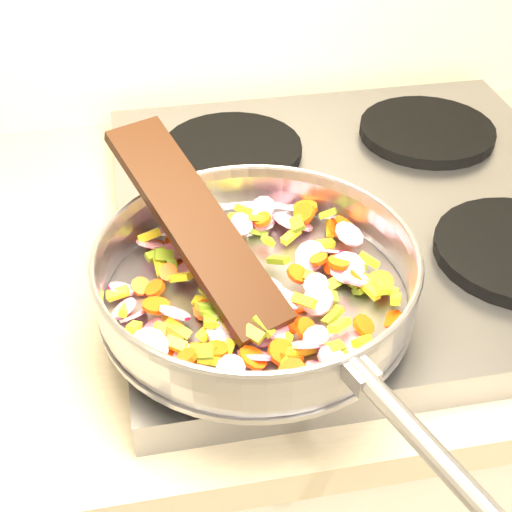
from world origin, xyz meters
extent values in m
cube|color=#939399|center=(-0.70, 1.67, 0.92)|extent=(0.60, 0.60, 0.04)
cylinder|color=black|center=(-0.84, 1.52, 0.95)|extent=(0.19, 0.19, 0.02)
cylinder|color=black|center=(-0.84, 1.81, 0.95)|extent=(0.19, 0.19, 0.02)
cylinder|color=black|center=(-0.56, 1.81, 0.95)|extent=(0.19, 0.19, 0.02)
cylinder|color=#9E9EA5|center=(-0.87, 1.49, 0.96)|extent=(0.32, 0.32, 0.01)
torus|color=#9E9EA5|center=(-0.87, 1.49, 0.99)|extent=(0.36, 0.36, 0.06)
torus|color=#9E9EA5|center=(-0.87, 1.49, 1.02)|extent=(0.32, 0.32, 0.01)
cylinder|color=#9E9EA5|center=(-0.78, 1.25, 1.01)|extent=(0.08, 0.19, 0.02)
cube|color=#9E9EA5|center=(-0.81, 1.33, 1.01)|extent=(0.03, 0.04, 0.02)
cube|color=olive|center=(-0.88, 1.41, 0.99)|extent=(0.02, 0.02, 0.01)
cube|color=olive|center=(-0.81, 1.49, 0.98)|extent=(0.02, 0.02, 0.01)
cylinder|color=#D6145D|center=(-0.83, 1.41, 0.98)|extent=(0.03, 0.03, 0.01)
cylinder|color=#F8470A|center=(-0.87, 1.50, 0.97)|extent=(0.03, 0.03, 0.01)
cylinder|color=#F8470A|center=(-0.96, 1.44, 0.97)|extent=(0.04, 0.03, 0.02)
cube|color=olive|center=(-0.76, 1.48, 0.97)|extent=(0.02, 0.02, 0.01)
cylinder|color=#D6145D|center=(-0.88, 1.41, 0.97)|extent=(0.05, 0.04, 0.03)
cube|color=yellow|center=(-0.93, 1.40, 0.98)|extent=(0.02, 0.01, 0.02)
cylinder|color=#D6145D|center=(-0.84, 1.59, 0.97)|extent=(0.03, 0.03, 0.01)
cube|color=yellow|center=(-0.88, 1.48, 0.98)|extent=(0.02, 0.02, 0.02)
cube|color=yellow|center=(-0.90, 1.52, 0.97)|extent=(0.03, 0.01, 0.02)
cylinder|color=#F8470A|center=(-0.79, 1.60, 0.97)|extent=(0.03, 0.03, 0.02)
cube|color=yellow|center=(-0.91, 1.42, 0.97)|extent=(0.02, 0.02, 0.01)
cylinder|color=#F8470A|center=(-0.84, 1.59, 0.98)|extent=(0.03, 0.03, 0.02)
cylinder|color=#D6145D|center=(-0.81, 1.59, 0.98)|extent=(0.03, 0.04, 0.02)
cylinder|color=#F8470A|center=(-0.76, 1.48, 0.98)|extent=(0.02, 0.03, 0.02)
cube|color=yellow|center=(-0.92, 1.54, 0.97)|extent=(0.02, 0.02, 0.01)
cube|color=olive|center=(-0.85, 1.39, 0.97)|extent=(0.02, 0.03, 0.02)
cube|color=yellow|center=(-0.92, 1.49, 0.97)|extent=(0.02, 0.02, 0.02)
cube|color=olive|center=(-0.88, 1.49, 0.98)|extent=(0.02, 0.02, 0.01)
cylinder|color=#D6145D|center=(-0.83, 1.40, 0.97)|extent=(0.04, 0.03, 0.03)
cube|color=olive|center=(-0.87, 1.42, 0.98)|extent=(0.02, 0.02, 0.02)
cylinder|color=#F8470A|center=(-0.96, 1.40, 0.97)|extent=(0.03, 0.03, 0.02)
cylinder|color=#D6145D|center=(-0.86, 1.43, 0.97)|extent=(0.04, 0.04, 0.02)
cylinder|color=#D6145D|center=(-0.80, 1.59, 0.97)|extent=(0.03, 0.04, 0.02)
cube|color=olive|center=(-0.95, 1.42, 0.97)|extent=(0.02, 0.02, 0.01)
cube|color=olive|center=(-0.75, 1.46, 0.98)|extent=(0.02, 0.02, 0.02)
cylinder|color=#D6145D|center=(-0.91, 1.38, 0.98)|extent=(0.04, 0.03, 0.02)
cylinder|color=#D6145D|center=(-0.76, 1.54, 0.98)|extent=(0.05, 0.05, 0.02)
cylinder|color=#D6145D|center=(-0.81, 1.47, 0.99)|extent=(0.03, 0.02, 0.02)
cube|color=olive|center=(-0.81, 1.38, 0.97)|extent=(0.02, 0.02, 0.02)
cylinder|color=#F8470A|center=(-0.93, 1.41, 0.97)|extent=(0.04, 0.04, 0.01)
cube|color=olive|center=(-0.88, 1.43, 0.97)|extent=(0.02, 0.02, 0.02)
cylinder|color=#D6145D|center=(-0.84, 1.46, 0.98)|extent=(0.03, 0.04, 0.02)
cylinder|color=#D6145D|center=(-0.79, 1.40, 0.97)|extent=(0.04, 0.04, 0.02)
cube|color=yellow|center=(-0.74, 1.44, 0.98)|extent=(0.02, 0.03, 0.02)
cylinder|color=#D6145D|center=(-0.95, 1.46, 0.98)|extent=(0.04, 0.04, 0.02)
cylinder|color=#D6145D|center=(-0.87, 1.43, 0.97)|extent=(0.04, 0.04, 0.02)
cube|color=yellow|center=(-1.00, 1.48, 0.97)|extent=(0.01, 0.02, 0.02)
cylinder|color=#F8470A|center=(-0.80, 1.52, 0.98)|extent=(0.03, 0.03, 0.01)
cylinder|color=#F8470A|center=(-0.87, 1.35, 0.98)|extent=(0.03, 0.03, 0.02)
cylinder|color=#D6145D|center=(-0.90, 1.58, 0.98)|extent=(0.04, 0.04, 0.02)
cylinder|color=#D6145D|center=(-1.00, 1.52, 0.97)|extent=(0.03, 0.03, 0.02)
cube|color=yellow|center=(-0.96, 1.46, 0.97)|extent=(0.01, 0.02, 0.02)
cylinder|color=#F8470A|center=(-0.78, 1.50, 0.98)|extent=(0.03, 0.03, 0.01)
cylinder|color=#D6145D|center=(-0.87, 1.58, 0.99)|extent=(0.03, 0.03, 0.03)
cylinder|color=#F8470A|center=(-0.97, 1.47, 0.98)|extent=(0.04, 0.04, 0.01)
cylinder|color=#F8470A|center=(-0.96, 1.59, 0.97)|extent=(0.03, 0.03, 0.01)
cylinder|color=#D6145D|center=(-0.84, 1.61, 0.99)|extent=(0.03, 0.03, 0.02)
cube|color=yellow|center=(-0.92, 1.43, 0.98)|extent=(0.02, 0.02, 0.02)
cube|color=yellow|center=(-0.95, 1.45, 0.97)|extent=(0.03, 0.02, 0.02)
cube|color=yellow|center=(-0.80, 1.46, 0.97)|extent=(0.02, 0.02, 0.01)
cube|color=olive|center=(-0.84, 1.55, 0.99)|extent=(0.01, 0.02, 0.02)
cube|color=yellow|center=(-0.83, 1.45, 0.99)|extent=(0.02, 0.03, 0.02)
cylinder|color=#F8470A|center=(-0.79, 1.60, 0.98)|extent=(0.04, 0.04, 0.01)
cylinder|color=#D6145D|center=(-0.81, 1.45, 0.98)|extent=(0.04, 0.04, 0.03)
cylinder|color=#D6145D|center=(-0.94, 1.53, 0.97)|extent=(0.03, 0.03, 0.02)
cylinder|color=#D6145D|center=(-0.80, 1.53, 0.97)|extent=(0.04, 0.04, 0.03)
cylinder|color=#F8470A|center=(-0.97, 1.42, 0.97)|extent=(0.03, 0.03, 0.02)
cube|color=yellow|center=(-0.96, 1.53, 0.98)|extent=(0.01, 0.02, 0.02)
cylinder|color=#D6145D|center=(-0.97, 1.45, 0.97)|extent=(0.03, 0.04, 0.03)
cylinder|color=#F8470A|center=(-0.95, 1.52, 0.98)|extent=(0.03, 0.02, 0.02)
cube|color=yellow|center=(-0.96, 1.58, 0.98)|extent=(0.03, 0.01, 0.01)
cylinder|color=#D6145D|center=(-0.83, 1.38, 0.97)|extent=(0.03, 0.03, 0.02)
cube|color=olive|center=(-0.80, 1.44, 0.97)|extent=(0.03, 0.02, 0.01)
cube|color=yellow|center=(-0.77, 1.58, 0.97)|extent=(0.01, 0.02, 0.01)
cylinder|color=#D6145D|center=(-0.86, 1.48, 0.97)|extent=(0.04, 0.04, 0.02)
cube|color=yellow|center=(-0.97, 1.43, 0.98)|extent=(0.02, 0.02, 0.02)
cube|color=olive|center=(-0.76, 1.47, 0.97)|extent=(0.03, 0.02, 0.01)
cube|color=yellow|center=(-0.78, 1.56, 0.97)|extent=(0.02, 0.01, 0.01)
cube|color=olive|center=(-0.80, 1.57, 0.98)|extent=(0.01, 0.02, 0.01)
cube|color=olive|center=(-0.93, 1.40, 0.99)|extent=(0.03, 0.02, 0.02)
cube|color=yellow|center=(-1.00, 1.51, 0.97)|extent=(0.02, 0.01, 0.01)
cylinder|color=#D6145D|center=(-0.94, 1.59, 0.98)|extent=(0.04, 0.04, 0.02)
cube|color=yellow|center=(-0.74, 1.46, 0.97)|extent=(0.02, 0.02, 0.01)
cylinder|color=#D6145D|center=(-0.77, 1.48, 0.98)|extent=(0.03, 0.03, 0.01)
cube|color=olive|center=(-0.81, 1.39, 0.98)|extent=(0.02, 0.02, 0.01)
cube|color=olive|center=(-0.76, 1.50, 0.97)|extent=(0.02, 0.02, 0.01)
cylinder|color=#F8470A|center=(-0.82, 1.50, 0.98)|extent=(0.03, 0.03, 0.02)
cube|color=olive|center=(-0.98, 1.43, 0.97)|extent=(0.03, 0.02, 0.01)
cube|color=yellow|center=(-0.94, 1.51, 0.98)|extent=(0.02, 0.02, 0.02)
cylinder|color=#F8470A|center=(-0.94, 1.55, 0.97)|extent=(0.03, 0.03, 0.01)
cube|color=yellow|center=(-0.91, 1.60, 0.98)|extent=(0.02, 0.02, 0.01)
cube|color=yellow|center=(-0.87, 1.61, 0.98)|extent=(0.03, 0.02, 0.02)
cylinder|color=#D6145D|center=(-0.94, 1.56, 0.97)|extent=(0.04, 0.04, 0.01)
cube|color=olive|center=(-0.75, 1.49, 0.97)|extent=(0.03, 0.02, 0.01)
cylinder|color=#F8470A|center=(-0.86, 1.49, 0.97)|extent=(0.02, 0.02, 0.01)
cube|color=olive|center=(-0.98, 1.43, 0.97)|extent=(0.02, 0.02, 0.02)
cylinder|color=#D6145D|center=(-1.00, 1.49, 0.97)|extent=(0.03, 0.04, 0.03)
cylinder|color=#F8470A|center=(-0.74, 1.48, 0.97)|extent=(0.04, 0.04, 0.01)
cylinder|color=#D6145D|center=(-0.81, 1.40, 0.97)|extent=(0.04, 0.04, 0.02)
cube|color=olive|center=(-0.92, 1.56, 0.97)|extent=(0.02, 0.02, 0.01)
cylinder|color=#D6145D|center=(-0.91, 1.43, 0.98)|extent=(0.04, 0.04, 0.03)
cylinder|color=#F8470A|center=(-0.92, 1.41, 0.98)|extent=(0.02, 0.02, 0.01)
cube|color=olive|center=(-0.95, 1.53, 0.98)|extent=(0.01, 0.02, 0.02)
cube|color=olive|center=(-0.92, 1.45, 0.98)|extent=(0.02, 0.02, 0.01)
cube|color=olive|center=(-0.91, 1.48, 0.98)|extent=(0.02, 0.03, 0.01)
cylinder|color=#F8470A|center=(-0.89, 1.40, 0.97)|extent=(0.03, 0.03, 0.02)
cube|color=olive|center=(-0.85, 1.59, 0.97)|extent=(0.02, 0.01, 0.02)
cylinder|color=#F8470A|center=(-0.94, 1.59, 0.97)|extent=(0.03, 0.03, 0.01)
cube|color=olive|center=(-0.86, 1.52, 0.97)|extent=(0.02, 0.03, 0.02)
cylinder|color=#F8470A|center=(-0.90, 1.49, 0.98)|extent=(0.04, 0.04, 0.02)
cube|color=yellow|center=(-0.88, 1.56, 0.97)|extent=(0.02, 0.02, 0.02)
cylinder|color=#F8470A|center=(-0.92, 1.47, 0.97)|extent=(0.02, 0.02, 0.02)
cylinder|color=#F8470A|center=(-0.75, 1.57, 0.98)|extent=(0.03, 0.03, 0.02)
cylinder|color=#D6145D|center=(-0.78, 1.53, 0.97)|extent=(0.05, 0.04, 0.03)
cube|color=yellow|center=(-0.87, 1.51, 0.97)|extent=(0.02, 0.01, 0.02)
cube|color=yellow|center=(-0.89, 1.57, 0.97)|extent=(0.02, 0.02, 0.01)
cube|color=yellow|center=(-0.87, 1.60, 0.98)|extent=(0.03, 0.03, 0.02)
cylinder|color=#F8470A|center=(-0.86, 1.48, 0.97)|extent=(0.03, 0.03, 0.01)
cylinder|color=#D6145D|center=(-0.96, 1.57, 0.98)|extent=(0.04, 0.04, 0.02)
cylinder|color=#D6145D|center=(-0.98, 1.42, 0.98)|extent=(0.05, 0.04, 0.03)
cube|color=olive|center=(-0.92, 1.46, 0.98)|extent=(0.02, 0.02, 0.02)
cylinder|color=#D6145D|center=(-0.84, 1.59, 0.98)|extent=(0.04, 0.03, 0.02)
cylinder|color=#D6145D|center=(-0.99, 1.48, 0.97)|extent=(0.04, 0.03, 0.03)
cube|color=olive|center=(-0.93, 1.60, 0.98)|extent=(0.02, 0.02, 0.01)
cylinder|color=#D6145D|center=(-0.94, 1.60, 0.98)|extent=(0.03, 0.04, 0.03)
cylinder|color=#D6145D|center=(-0.77, 1.50, 0.98)|extent=(0.05, 0.05, 0.02)
cube|color=yellow|center=(-0.86, 1.61, 0.99)|extent=(0.02, 0.02, 0.02)
cube|color=olive|center=(-0.96, 1.55, 0.98)|extent=(0.03, 0.02, 0.01)
cylinder|color=#F8470A|center=(-0.93, 1.61, 0.98)|extent=(0.03, 0.03, 0.02)
cylinder|color=#F8470A|center=(-0.93, 1.41, 0.97)|extent=(0.03, 0.03, 0.02)
cube|color=yellow|center=(-0.95, 1.42, 0.98)|extent=(0.02, 0.02, 0.01)
cylinder|color=#F8470A|center=(-0.90, 1.45, 0.98)|extent=(0.03, 0.02, 0.02)
cube|color=olive|center=(-0.95, 1.54, 0.99)|extent=(0.02, 0.01, 0.02)
cylinder|color=#D6145D|center=(-0.91, 1.55, 0.98)|extent=(0.04, 0.04, 0.02)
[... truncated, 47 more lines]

